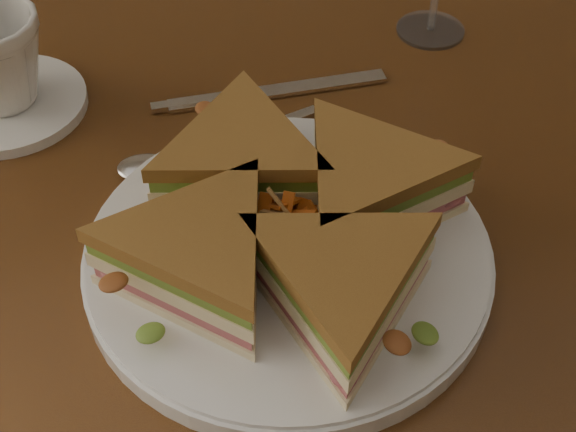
{
  "coord_description": "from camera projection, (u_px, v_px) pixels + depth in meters",
  "views": [
    {
      "loc": [
        0.05,
        -0.48,
        1.2
      ],
      "look_at": [
        0.04,
        -0.1,
        0.8
      ],
      "focal_mm": 50.0,
      "sensor_mm": 36.0,
      "label": 1
    }
  ],
  "objects": [
    {
      "name": "spoon",
      "position": [
        173.0,
        160.0,
        0.66
      ],
      "size": [
        0.16,
        0.1,
        0.01
      ],
      "rotation": [
        0.0,
        0.0,
        0.54
      ],
      "color": "silver",
      "rests_on": "table"
    },
    {
      "name": "table",
      "position": [
        248.0,
        252.0,
        0.72
      ],
      "size": [
        1.2,
        0.8,
        0.75
      ],
      "color": "#3A1F0D",
      "rests_on": "ground"
    },
    {
      "name": "saucer",
      "position": [
        8.0,
        104.0,
        0.71
      ],
      "size": [
        0.14,
        0.14,
        0.01
      ],
      "primitive_type": "cylinder",
      "color": "white",
      "rests_on": "table"
    },
    {
      "name": "crisps_mound",
      "position": [
        288.0,
        225.0,
        0.56
      ],
      "size": [
        0.09,
        0.09,
        0.05
      ],
      "primitive_type": null,
      "color": "orange",
      "rests_on": "plate"
    },
    {
      "name": "sandwich_wedges",
      "position": [
        288.0,
        221.0,
        0.55
      ],
      "size": [
        0.32,
        0.32,
        0.06
      ],
      "color": "#F9E8B8",
      "rests_on": "plate"
    },
    {
      "name": "plate",
      "position": [
        288.0,
        256.0,
        0.58
      ],
      "size": [
        0.29,
        0.29,
        0.02
      ],
      "primitive_type": "cylinder",
      "color": "white",
      "rests_on": "table"
    },
    {
      "name": "knife",
      "position": [
        262.0,
        94.0,
        0.72
      ],
      "size": [
        0.21,
        0.07,
        0.0
      ],
      "rotation": [
        0.0,
        0.0,
        0.26
      ],
      "color": "silver",
      "rests_on": "table"
    }
  ]
}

